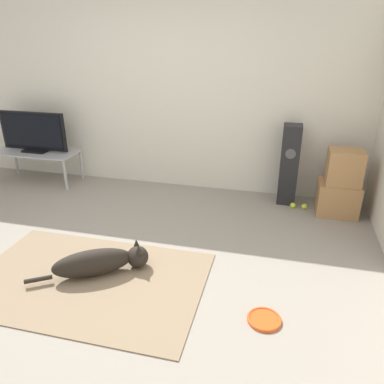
{
  "coord_description": "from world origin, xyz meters",
  "views": [
    {
      "loc": [
        1.51,
        -2.55,
        1.98
      ],
      "look_at": [
        0.67,
        0.86,
        0.45
      ],
      "focal_mm": 35.0,
      "sensor_mm": 36.0,
      "label": 1
    }
  ],
  "objects_px": {
    "cardboard_box_upper": "(345,167)",
    "tv_stand": "(37,154)",
    "tennis_ball_by_boxes": "(304,206)",
    "dog": "(101,262)",
    "cardboard_box_lower": "(338,198)",
    "floor_speaker": "(289,165)",
    "frisbee": "(264,319)",
    "tv": "(33,132)",
    "tennis_ball_near_speaker": "(293,205)"
  },
  "relations": [
    {
      "from": "tv",
      "to": "floor_speaker",
      "type": "bearing_deg",
      "value": 1.7
    },
    {
      "from": "tv",
      "to": "tennis_ball_near_speaker",
      "type": "xyz_separation_m",
      "value": [
        3.48,
        -0.05,
        -0.67
      ]
    },
    {
      "from": "cardboard_box_lower",
      "to": "tennis_ball_near_speaker",
      "type": "distance_m",
      "value": 0.51
    },
    {
      "from": "dog",
      "to": "tv",
      "type": "distance_m",
      "value": 2.66
    },
    {
      "from": "dog",
      "to": "floor_speaker",
      "type": "bearing_deg",
      "value": 51.37
    },
    {
      "from": "tv",
      "to": "tennis_ball_near_speaker",
      "type": "relative_size",
      "value": 14.51
    },
    {
      "from": "cardboard_box_lower",
      "to": "tennis_ball_by_boxes",
      "type": "xyz_separation_m",
      "value": [
        -0.35,
        0.02,
        -0.16
      ]
    },
    {
      "from": "frisbee",
      "to": "tennis_ball_by_boxes",
      "type": "bearing_deg",
      "value": 80.54
    },
    {
      "from": "dog",
      "to": "tennis_ball_by_boxes",
      "type": "xyz_separation_m",
      "value": [
        1.76,
        1.78,
        -0.1
      ]
    },
    {
      "from": "frisbee",
      "to": "cardboard_box_upper",
      "type": "xyz_separation_m",
      "value": [
        0.71,
        1.99,
        0.56
      ]
    },
    {
      "from": "floor_speaker",
      "to": "tennis_ball_by_boxes",
      "type": "bearing_deg",
      "value": -33.43
    },
    {
      "from": "tv_stand",
      "to": "tennis_ball_near_speaker",
      "type": "relative_size",
      "value": 17.28
    },
    {
      "from": "floor_speaker",
      "to": "tennis_ball_by_boxes",
      "type": "height_order",
      "value": "floor_speaker"
    },
    {
      "from": "frisbee",
      "to": "tennis_ball_by_boxes",
      "type": "height_order",
      "value": "tennis_ball_by_boxes"
    },
    {
      "from": "frisbee",
      "to": "cardboard_box_lower",
      "type": "distance_m",
      "value": 2.12
    },
    {
      "from": "dog",
      "to": "tv_stand",
      "type": "bearing_deg",
      "value": 135.41
    },
    {
      "from": "cardboard_box_upper",
      "to": "floor_speaker",
      "type": "height_order",
      "value": "floor_speaker"
    },
    {
      "from": "cardboard_box_lower",
      "to": "tv",
      "type": "relative_size",
      "value": 0.48
    },
    {
      "from": "cardboard_box_lower",
      "to": "frisbee",
      "type": "bearing_deg",
      "value": -109.01
    },
    {
      "from": "tennis_ball_by_boxes",
      "to": "cardboard_box_lower",
      "type": "bearing_deg",
      "value": -3.28
    },
    {
      "from": "dog",
      "to": "cardboard_box_upper",
      "type": "distance_m",
      "value": 2.79
    },
    {
      "from": "cardboard_box_upper",
      "to": "tv_stand",
      "type": "relative_size",
      "value": 0.34
    },
    {
      "from": "frisbee",
      "to": "floor_speaker",
      "type": "bearing_deg",
      "value": 87.04
    },
    {
      "from": "floor_speaker",
      "to": "tv",
      "type": "distance_m",
      "value": 3.4
    },
    {
      "from": "tv",
      "to": "cardboard_box_lower",
      "type": "bearing_deg",
      "value": -0.98
    },
    {
      "from": "cardboard_box_upper",
      "to": "tennis_ball_by_boxes",
      "type": "height_order",
      "value": "cardboard_box_upper"
    },
    {
      "from": "dog",
      "to": "cardboard_box_lower",
      "type": "bearing_deg",
      "value": 39.71
    },
    {
      "from": "dog",
      "to": "cardboard_box_lower",
      "type": "xyz_separation_m",
      "value": [
        2.12,
        1.76,
        0.06
      ]
    },
    {
      "from": "floor_speaker",
      "to": "tv_stand",
      "type": "distance_m",
      "value": 3.39
    },
    {
      "from": "tv_stand",
      "to": "tv",
      "type": "distance_m",
      "value": 0.31
    },
    {
      "from": "cardboard_box_upper",
      "to": "tennis_ball_by_boxes",
      "type": "relative_size",
      "value": 5.93
    },
    {
      "from": "tv",
      "to": "tennis_ball_by_boxes",
      "type": "relative_size",
      "value": 14.51
    },
    {
      "from": "tennis_ball_by_boxes",
      "to": "dog",
      "type": "bearing_deg",
      "value": -134.77
    },
    {
      "from": "frisbee",
      "to": "floor_speaker",
      "type": "relative_size",
      "value": 0.26
    },
    {
      "from": "tv",
      "to": "tennis_ball_near_speaker",
      "type": "height_order",
      "value": "tv"
    },
    {
      "from": "tv_stand",
      "to": "tennis_ball_by_boxes",
      "type": "bearing_deg",
      "value": -0.71
    },
    {
      "from": "frisbee",
      "to": "tv",
      "type": "distance_m",
      "value": 3.93
    },
    {
      "from": "cardboard_box_lower",
      "to": "floor_speaker",
      "type": "distance_m",
      "value": 0.67
    },
    {
      "from": "frisbee",
      "to": "tv_stand",
      "type": "bearing_deg",
      "value": 147.77
    },
    {
      "from": "cardboard_box_upper",
      "to": "tv",
      "type": "distance_m",
      "value": 3.98
    },
    {
      "from": "dog",
      "to": "tennis_ball_near_speaker",
      "type": "xyz_separation_m",
      "value": [
        1.63,
        1.77,
        -0.1
      ]
    },
    {
      "from": "dog",
      "to": "tv_stand",
      "type": "relative_size",
      "value": 0.8
    },
    {
      "from": "cardboard_box_lower",
      "to": "tennis_ball_by_boxes",
      "type": "bearing_deg",
      "value": 176.72
    },
    {
      "from": "cardboard_box_upper",
      "to": "tennis_ball_near_speaker",
      "type": "height_order",
      "value": "cardboard_box_upper"
    },
    {
      "from": "cardboard_box_lower",
      "to": "cardboard_box_upper",
      "type": "height_order",
      "value": "cardboard_box_upper"
    },
    {
      "from": "cardboard_box_lower",
      "to": "cardboard_box_upper",
      "type": "relative_size",
      "value": 1.16
    },
    {
      "from": "dog",
      "to": "frisbee",
      "type": "bearing_deg",
      "value": -9.65
    },
    {
      "from": "floor_speaker",
      "to": "dog",
      "type": "bearing_deg",
      "value": -128.63
    },
    {
      "from": "cardboard_box_lower",
      "to": "tv",
      "type": "xyz_separation_m",
      "value": [
        -3.96,
        0.07,
        0.51
      ]
    },
    {
      "from": "dog",
      "to": "tv",
      "type": "bearing_deg",
      "value": 135.37
    }
  ]
}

